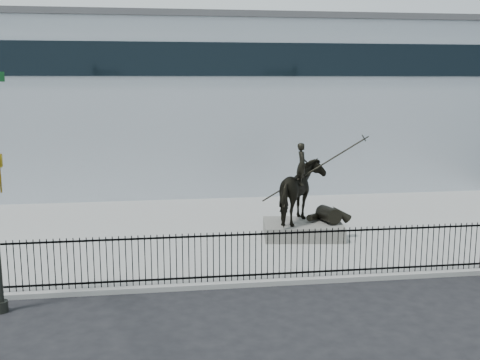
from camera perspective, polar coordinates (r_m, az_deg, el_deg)
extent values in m
plane|color=black|center=(15.93, 2.44, -12.10)|extent=(120.00, 120.00, 0.00)
cube|color=#969693|center=(22.47, -0.86, -5.22)|extent=(30.00, 12.00, 0.15)
cube|color=silver|center=(34.63, -3.66, 7.60)|extent=(44.00, 14.00, 9.00)
cube|color=black|center=(16.97, 1.66, -9.59)|extent=(22.00, 0.05, 0.05)
cube|color=black|center=(16.59, 1.68, -5.52)|extent=(22.00, 0.05, 0.05)
cube|color=black|center=(16.78, 1.67, -7.66)|extent=(22.00, 0.03, 1.50)
cube|color=#5B5853|center=(21.51, 6.40, -5.02)|extent=(3.18, 2.40, 0.55)
imported|color=black|center=(21.17, 6.48, -1.25)|extent=(2.28, 2.57, 2.34)
imported|color=black|center=(20.98, 6.29, 1.62)|extent=(0.45, 0.62, 1.58)
cylinder|color=black|center=(21.07, 7.39, 0.97)|extent=(3.73, 0.57, 2.38)
cylinder|color=black|center=(16.38, -23.11, -11.74)|extent=(0.36, 0.36, 0.30)
imported|color=#AC8913|center=(15.41, -23.23, 0.62)|extent=(0.16, 0.20, 1.00)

